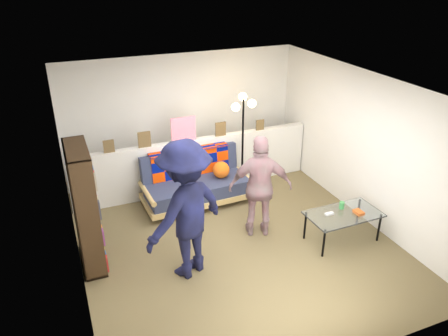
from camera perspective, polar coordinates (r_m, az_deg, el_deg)
name	(u,v)px	position (r m, az deg, el deg)	size (l,w,h in m)	color
ground	(234,240)	(6.83, 1.29, -9.32)	(5.00, 5.00, 0.00)	brown
room_shell	(222,128)	(6.44, -0.24, 5.25)	(4.60, 5.05, 2.45)	silver
half_wall_ledge	(195,165)	(8.04, -3.80, 0.45)	(4.45, 0.15, 1.00)	silver
ledge_decor	(182,132)	(7.70, -5.49, 4.69)	(2.97, 0.02, 0.45)	brown
futon_sofa	(196,182)	(7.68, -3.63, -1.87)	(1.91, 0.98, 0.80)	tan
bookshelf	(85,212)	(6.23, -17.65, -5.49)	(0.29, 0.88, 1.76)	black
coffee_table	(344,215)	(6.84, 15.38, -5.94)	(1.12, 0.63, 0.58)	black
floor_lamp	(243,123)	(7.77, 2.50, 5.85)	(0.39, 0.33, 1.82)	black
person_left	(186,210)	(5.71, -5.02, -5.51)	(1.25, 0.72, 1.94)	black
person_right	(260,187)	(6.59, 4.78, -2.49)	(0.96, 0.40, 1.63)	#CD8593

